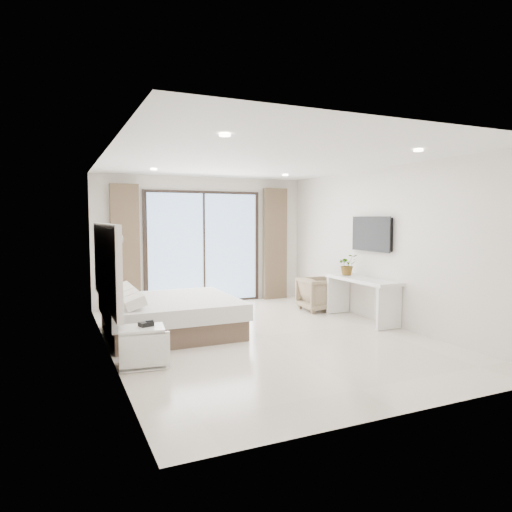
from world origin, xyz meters
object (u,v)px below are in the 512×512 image
object	(u,v)px
bed	(170,315)
nightstand	(142,347)
console_desk	(362,289)
armchair	(319,292)

from	to	relation	value
bed	nightstand	xyz separation A→B (m)	(-0.69, -1.44, -0.05)
bed	console_desk	size ratio (longest dim) A/B	1.24
nightstand	console_desk	world-z (taller)	console_desk
bed	armchair	distance (m)	3.22
bed	nightstand	distance (m)	1.60
bed	nightstand	world-z (taller)	bed
bed	armchair	bearing A→B (deg)	11.21
nightstand	console_desk	bearing A→B (deg)	21.41
bed	console_desk	bearing A→B (deg)	-8.07
console_desk	armchair	size ratio (longest dim) A/B	2.23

